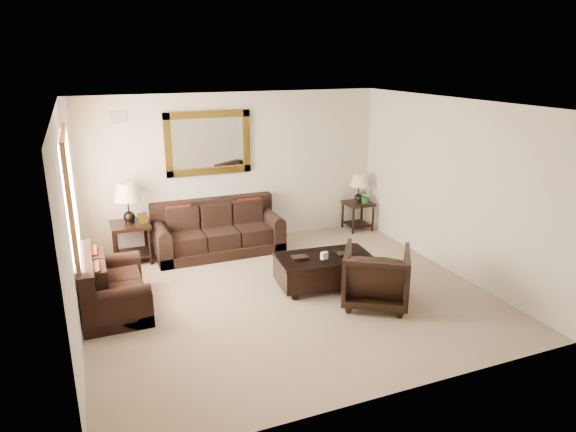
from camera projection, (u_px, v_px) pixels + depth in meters
name	position (u px, v px, depth m)	size (l,w,h in m)	color
room	(287.00, 205.00, 6.98)	(5.51, 5.01, 2.71)	#82735A
window	(71.00, 194.00, 6.74)	(0.07, 1.96, 1.66)	white
mirror	(208.00, 143.00, 8.84)	(1.50, 0.06, 1.10)	#43290D
air_vent	(118.00, 117.00, 8.19)	(0.25, 0.02, 0.18)	#999999
sofa	(218.00, 234.00, 8.95)	(2.17, 0.94, 0.89)	black
loveseat	(110.00, 290.00, 6.87)	(0.84, 1.42, 0.80)	black
end_table_left	(129.00, 211.00, 8.33)	(0.61, 0.61, 1.35)	black
end_table_right	(359.00, 193.00, 9.97)	(0.51, 0.51, 1.12)	black
coffee_table	(324.00, 267.00, 7.60)	(1.46, 0.88, 0.59)	black
armchair	(376.00, 274.00, 7.00)	(0.87, 0.81, 0.89)	black
potted_plant	(366.00, 197.00, 9.95)	(0.26, 0.29, 0.22)	#21531C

